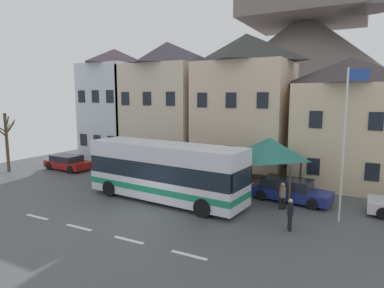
% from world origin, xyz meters
% --- Properties ---
extents(ground_plane, '(40.00, 60.00, 0.07)m').
position_xyz_m(ground_plane, '(0.00, -0.00, -0.03)').
color(ground_plane, '#4D5154').
extents(townhouse_00, '(5.05, 5.39, 10.66)m').
position_xyz_m(townhouse_00, '(-11.37, 11.66, 5.33)').
color(townhouse_00, silver).
rests_on(townhouse_00, ground_plane).
extents(townhouse_01, '(6.74, 6.27, 10.96)m').
position_xyz_m(townhouse_01, '(-5.74, 12.10, 5.48)').
color(townhouse_01, beige).
rests_on(townhouse_01, ground_plane).
extents(townhouse_02, '(6.91, 6.13, 11.03)m').
position_xyz_m(townhouse_02, '(1.58, 12.03, 5.52)').
color(townhouse_02, beige).
rests_on(townhouse_02, ground_plane).
extents(townhouse_03, '(6.76, 6.36, 8.86)m').
position_xyz_m(townhouse_03, '(9.08, 12.15, 4.43)').
color(townhouse_03, beige).
rests_on(townhouse_03, ground_plane).
extents(hilltop_castle, '(43.03, 43.03, 25.07)m').
position_xyz_m(hilltop_castle, '(2.29, 32.64, 8.93)').
color(hilltop_castle, '#605853').
rests_on(hilltop_castle, ground_plane).
extents(transit_bus, '(10.25, 3.45, 3.44)m').
position_xyz_m(transit_bus, '(-0.17, 2.89, 1.73)').
color(transit_bus, white).
rests_on(transit_bus, ground_plane).
extents(bus_shelter, '(3.60, 3.60, 3.71)m').
position_xyz_m(bus_shelter, '(5.07, 6.68, 3.03)').
color(bus_shelter, '#473D33').
rests_on(bus_shelter, ground_plane).
extents(parked_car_01, '(4.16, 2.15, 1.23)m').
position_xyz_m(parked_car_01, '(-12.18, 6.24, 0.61)').
color(parked_car_01, maroon).
rests_on(parked_car_01, ground_plane).
extents(parked_car_02, '(4.77, 2.32, 1.35)m').
position_xyz_m(parked_car_02, '(6.48, 6.29, 0.66)').
color(parked_car_02, navy).
rests_on(parked_car_02, ground_plane).
extents(pedestrian_00, '(0.32, 0.31, 1.56)m').
position_xyz_m(pedestrian_00, '(3.81, 4.75, 0.90)').
color(pedestrian_00, '#2D2D38').
rests_on(pedestrian_00, ground_plane).
extents(pedestrian_01, '(0.34, 0.34, 1.51)m').
position_xyz_m(pedestrian_01, '(6.46, 4.56, 0.86)').
color(pedestrian_01, black).
rests_on(pedestrian_01, ground_plane).
extents(pedestrian_02, '(0.29, 0.33, 1.53)m').
position_xyz_m(pedestrian_02, '(7.46, 1.74, 0.80)').
color(pedestrian_02, black).
rests_on(pedestrian_02, ground_plane).
extents(public_bench, '(1.59, 0.48, 0.87)m').
position_xyz_m(public_bench, '(3.97, 8.34, 0.47)').
color(public_bench, brown).
rests_on(public_bench, ground_plane).
extents(flagpole, '(0.95, 0.10, 7.56)m').
position_xyz_m(flagpole, '(9.48, 4.04, 4.35)').
color(flagpole, silver).
rests_on(flagpole, ground_plane).
extents(bare_tree_00, '(1.72, 2.10, 4.86)m').
position_xyz_m(bare_tree_00, '(-15.86, 3.31, 2.64)').
color(bare_tree_00, brown).
rests_on(bare_tree_00, ground_plane).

